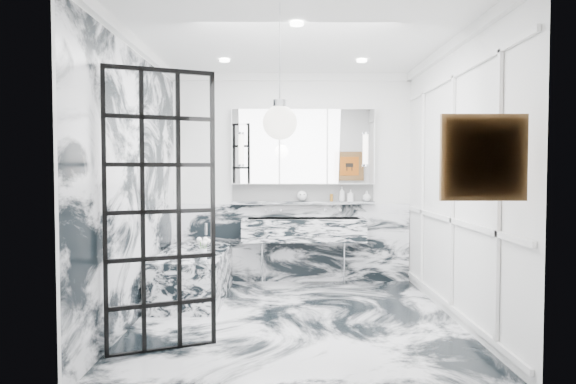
{
  "coord_description": "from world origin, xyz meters",
  "views": [
    {
      "loc": [
        -0.12,
        -5.13,
        1.5
      ],
      "look_at": [
        -0.07,
        0.5,
        1.27
      ],
      "focal_mm": 32.0,
      "sensor_mm": 36.0,
      "label": 1
    }
  ],
  "objects_px": {
    "trough_sink": "(304,229)",
    "mirror_cabinet": "(303,147)",
    "bathtub": "(194,274)",
    "crittall_door": "(161,212)"
  },
  "relations": [
    {
      "from": "trough_sink",
      "to": "bathtub",
      "type": "relative_size",
      "value": 0.97
    },
    {
      "from": "crittall_door",
      "to": "bathtub",
      "type": "height_order",
      "value": "crittall_door"
    },
    {
      "from": "bathtub",
      "to": "crittall_door",
      "type": "bearing_deg",
      "value": -88.64
    },
    {
      "from": "bathtub",
      "to": "trough_sink",
      "type": "bearing_deg",
      "value": 26.48
    },
    {
      "from": "crittall_door",
      "to": "trough_sink",
      "type": "relative_size",
      "value": 1.45
    },
    {
      "from": "trough_sink",
      "to": "mirror_cabinet",
      "type": "relative_size",
      "value": 0.84
    },
    {
      "from": "trough_sink",
      "to": "bathtub",
      "type": "bearing_deg",
      "value": -153.52
    },
    {
      "from": "trough_sink",
      "to": "mirror_cabinet",
      "type": "distance_m",
      "value": 1.1
    },
    {
      "from": "mirror_cabinet",
      "to": "crittall_door",
      "type": "bearing_deg",
      "value": -116.19
    },
    {
      "from": "trough_sink",
      "to": "mirror_cabinet",
      "type": "height_order",
      "value": "mirror_cabinet"
    }
  ]
}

